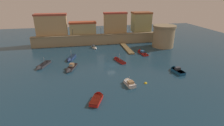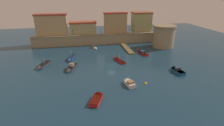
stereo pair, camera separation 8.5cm
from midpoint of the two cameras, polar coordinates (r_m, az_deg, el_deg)
ground_plane at (r=53.57m, az=-0.15°, el=-0.77°), size 140.51×140.51×0.00m
quay_wall at (r=75.88m, az=-3.64°, el=7.71°), size 56.11×2.33×4.34m
old_town_backdrop at (r=77.72m, az=-5.38°, el=12.53°), size 49.71×5.91×8.95m
fortress_tower at (r=74.70m, az=16.50°, el=8.41°), size 9.12×9.12×8.72m
pier_dock at (r=70.20m, az=4.82°, el=4.86°), size 2.06×14.83×0.70m
quay_lamp_0 at (r=74.44m, az=-12.68°, el=10.29°), size 0.32×0.32×3.07m
quay_lamp_1 at (r=75.01m, az=-3.60°, el=10.81°), size 0.32×0.32×2.97m
quay_lamp_2 at (r=77.51m, az=5.69°, el=11.24°), size 0.32×0.32×3.28m
moored_boat_0 at (r=70.62m, az=-5.68°, el=5.08°), size 2.11×4.66×1.48m
moored_boat_1 at (r=57.14m, az=2.13°, el=1.04°), size 3.21×6.73×2.81m
moored_boat_2 at (r=36.98m, az=-4.72°, el=-11.23°), size 3.67×5.32×1.73m
moored_boat_3 at (r=56.28m, az=-21.73°, el=-0.84°), size 4.16×7.08×3.05m
moored_boat_4 at (r=42.66m, az=5.50°, el=-6.34°), size 2.43×4.54×2.69m
moored_boat_5 at (r=59.76m, az=-13.18°, el=1.52°), size 3.36×6.84×3.35m
moored_boat_6 at (r=52.34m, az=20.18°, el=-2.15°), size 2.50×5.48×1.99m
moored_boat_7 at (r=51.74m, az=-13.34°, el=-1.71°), size 3.84×6.68×2.48m
moored_boat_8 at (r=65.46m, az=9.57°, el=3.49°), size 2.61×6.78×1.72m
mooring_buoy_0 at (r=43.85m, az=10.89°, el=-6.55°), size 0.73×0.73×0.73m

